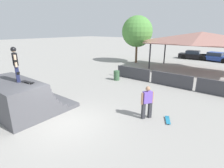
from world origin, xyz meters
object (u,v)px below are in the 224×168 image
at_px(trash_bin, 117,75).
at_px(parked_car_blue, 216,57).
at_px(skateboard_on_deck, 28,82).
at_px(parked_car_black, 193,55).
at_px(skater_on_deck, 15,62).
at_px(bystander_walking, 147,101).
at_px(tree_beside_pavilion, 137,32).
at_px(skateboard_on_ground, 168,120).

bearing_deg(trash_bin, parked_car_blue, 72.61).
height_order(skateboard_on_deck, parked_car_black, skateboard_on_deck).
distance_m(skater_on_deck, parked_car_black, 24.89).
xyz_separation_m(bystander_walking, parked_car_black, (-3.33, 21.08, -0.34)).
distance_m(trash_bin, parked_car_black, 16.59).
distance_m(skater_on_deck, skateboard_on_deck, 1.20).
bearing_deg(skater_on_deck, bystander_walking, 52.98).
height_order(skater_on_deck, parked_car_black, skater_on_deck).
bearing_deg(parked_car_black, skateboard_on_deck, -98.09).
height_order(bystander_walking, trash_bin, bystander_walking).
relative_size(trash_bin, parked_car_black, 0.20).
height_order(bystander_walking, tree_beside_pavilion, tree_beside_pavilion).
bearing_deg(trash_bin, skateboard_on_deck, -86.07).
bearing_deg(tree_beside_pavilion, skater_on_deck, -79.90).
bearing_deg(parked_car_black, skater_on_deck, -99.70).
bearing_deg(skateboard_on_ground, skateboard_on_deck, 95.82).
bearing_deg(parked_car_blue, trash_bin, -96.19).
distance_m(bystander_walking, parked_car_blue, 21.05).
distance_m(tree_beside_pavilion, parked_car_black, 10.13).
xyz_separation_m(skateboard_on_deck, parked_car_blue, (4.59, 24.51, -1.22)).
bearing_deg(bystander_walking, trash_bin, -96.75).
bearing_deg(parked_car_black, trash_bin, -101.75).
distance_m(skater_on_deck, skateboard_on_ground, 8.14).
height_order(bystander_walking, parked_car_blue, bystander_walking).
xyz_separation_m(trash_bin, parked_car_blue, (5.15, 16.43, 0.18)).
relative_size(skater_on_deck, parked_car_black, 0.42).
xyz_separation_m(skater_on_deck, parked_car_blue, (5.30, 24.66, -2.17)).
relative_size(bystander_walking, parked_car_black, 0.41).
relative_size(tree_beside_pavilion, trash_bin, 7.12).
relative_size(skateboard_on_ground, tree_beside_pavilion, 0.13).
relative_size(parked_car_black, parked_car_blue, 0.94).
bearing_deg(skater_on_deck, parked_car_blue, 97.89).
xyz_separation_m(skateboard_on_deck, trash_bin, (-0.55, 8.08, -1.40)).
distance_m(bystander_walking, parked_car_black, 21.34).
bearing_deg(skater_on_deck, tree_beside_pavilion, 120.12).
bearing_deg(skateboard_on_deck, trash_bin, 84.92).
relative_size(bystander_walking, tree_beside_pavilion, 0.28).
bearing_deg(skateboard_on_deck, skateboard_on_ground, 24.36).
distance_m(tree_beside_pavilion, parked_car_blue, 11.98).
bearing_deg(skater_on_deck, trash_bin, 108.96).
bearing_deg(bystander_walking, skater_on_deck, -23.32).
height_order(skateboard_on_deck, skateboard_on_ground, skateboard_on_deck).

